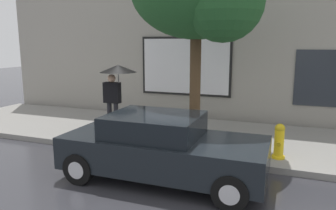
{
  "coord_description": "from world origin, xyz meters",
  "views": [
    {
      "loc": [
        1.24,
        -6.0,
        2.78
      ],
      "look_at": [
        -1.68,
        1.8,
        1.2
      ],
      "focal_mm": 34.61,
      "sensor_mm": 36.0,
      "label": 1
    }
  ],
  "objects": [
    {
      "name": "ground_plane",
      "position": [
        0.0,
        0.0,
        0.0
      ],
      "size": [
        60.0,
        60.0,
        0.0
      ],
      "primitive_type": "plane",
      "color": "#333338"
    },
    {
      "name": "sidewalk",
      "position": [
        0.0,
        3.0,
        0.07
      ],
      "size": [
        20.0,
        4.0,
        0.15
      ],
      "primitive_type": "cube",
      "color": "gray",
      "rests_on": "ground"
    },
    {
      "name": "building_facade",
      "position": [
        -0.02,
        5.5,
        3.48
      ],
      "size": [
        20.0,
        0.67,
        7.0
      ],
      "color": "#9E998E",
      "rests_on": "ground"
    },
    {
      "name": "parked_car",
      "position": [
        -1.11,
        -0.08,
        0.68
      ],
      "size": [
        4.13,
        1.84,
        1.37
      ],
      "color": "black",
      "rests_on": "ground"
    },
    {
      "name": "fire_hydrant",
      "position": [
        1.13,
        1.65,
        0.56
      ],
      "size": [
        0.3,
        0.44,
        0.83
      ],
      "color": "yellow",
      "rests_on": "sidewalk"
    },
    {
      "name": "pedestrian_with_umbrella",
      "position": [
        -3.54,
        2.41,
        1.79
      ],
      "size": [
        1.09,
        1.09,
        2.02
      ],
      "color": "black",
      "rests_on": "sidewalk"
    }
  ]
}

